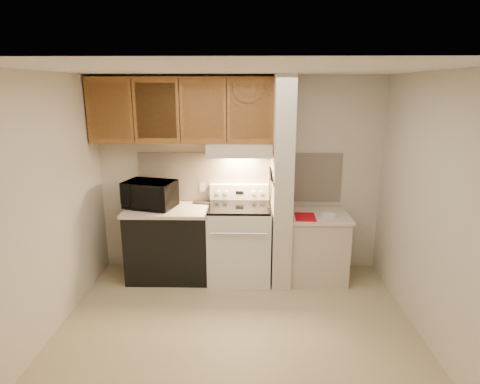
{
  "coord_description": "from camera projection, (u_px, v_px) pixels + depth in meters",
  "views": [
    {
      "loc": [
        0.1,
        -3.53,
        2.36
      ],
      "look_at": [
        0.02,
        0.75,
        1.23
      ],
      "focal_mm": 30.0,
      "sensor_mm": 36.0,
      "label": 1
    }
  ],
  "objects": [
    {
      "name": "cab_door_c",
      "position": [
        203.0,
        111.0,
        4.62
      ],
      "size": [
        0.46,
        0.01,
        0.63
      ],
      "primitive_type": "cube",
      "color": "brown",
      "rests_on": "upper_cabinets"
    },
    {
      "name": "knife_handle_a",
      "position": [
        272.0,
        176.0,
        4.56
      ],
      "size": [
        0.02,
        0.02,
        0.1
      ],
      "primitive_type": "cylinder",
      "color": "black",
      "rests_on": "knife_strip"
    },
    {
      "name": "cab_door_a",
      "position": [
        109.0,
        111.0,
        4.64
      ],
      "size": [
        0.46,
        0.01,
        0.63
      ],
      "primitive_type": "cube",
      "color": "brown",
      "rests_on": "upper_cabinets"
    },
    {
      "name": "cab_door_d",
      "position": [
        250.0,
        111.0,
        4.61
      ],
      "size": [
        0.46,
        0.01,
        0.63
      ],
      "primitive_type": "cube",
      "color": "brown",
      "rests_on": "upper_cabinets"
    },
    {
      "name": "knife_blade_c",
      "position": [
        271.0,
        187.0,
        4.76
      ],
      "size": [
        0.01,
        0.04,
        0.2
      ],
      "primitive_type": "cube",
      "color": "silver",
      "rests_on": "knife_strip"
    },
    {
      "name": "dishwasher_front",
      "position": [
        170.0,
        244.0,
        5.05
      ],
      "size": [
        1.0,
        0.63,
        0.87
      ],
      "primitive_type": "cube",
      "color": "black",
      "rests_on": "floor"
    },
    {
      "name": "knife_blade_a",
      "position": [
        271.0,
        189.0,
        4.62
      ],
      "size": [
        0.01,
        0.03,
        0.16
      ],
      "primitive_type": "cube",
      "color": "silver",
      "rests_on": "knife_strip"
    },
    {
      "name": "knife_blade_b",
      "position": [
        271.0,
        188.0,
        4.68
      ],
      "size": [
        0.01,
        0.04,
        0.18
      ],
      "primitive_type": "cube",
      "color": "silver",
      "rests_on": "knife_strip"
    },
    {
      "name": "right_cab_base",
      "position": [
        317.0,
        248.0,
        5.01
      ],
      "size": [
        0.7,
        0.6,
        0.81
      ],
      "primitive_type": "cube",
      "color": "beige",
      "rests_on": "floor"
    },
    {
      "name": "cab_door_b",
      "position": [
        156.0,
        111.0,
        4.63
      ],
      "size": [
        0.46,
        0.01,
        0.63
      ],
      "primitive_type": "cube",
      "color": "brown",
      "rests_on": "upper_cabinets"
    },
    {
      "name": "pillar_trim",
      "position": [
        272.0,
        178.0,
        4.79
      ],
      "size": [
        0.01,
        0.7,
        0.04
      ],
      "primitive_type": "cube",
      "color": "brown",
      "rests_on": "partition_pillar"
    },
    {
      "name": "range_body",
      "position": [
        239.0,
        243.0,
        5.02
      ],
      "size": [
        0.76,
        0.65,
        0.92
      ],
      "primitive_type": "cube",
      "color": "silver",
      "rests_on": "floor"
    },
    {
      "name": "upper_cabinets",
      "position": [
        182.0,
        110.0,
        4.78
      ],
      "size": [
        2.18,
        0.33,
        0.77
      ],
      "primitive_type": "cube",
      "color": "brown",
      "rests_on": "wall_back"
    },
    {
      "name": "cab_gap_c",
      "position": [
        227.0,
        111.0,
        4.62
      ],
      "size": [
        0.01,
        0.01,
        0.73
      ],
      "primitive_type": "cube",
      "color": "black",
      "rests_on": "upper_cabinets"
    },
    {
      "name": "range_knob_right_outer",
      "position": [
        262.0,
        193.0,
        5.09
      ],
      "size": [
        0.05,
        0.02,
        0.05
      ],
      "primitive_type": "cylinder",
      "rotation": [
        1.57,
        0.0,
        0.0
      ],
      "color": "silver",
      "rests_on": "range_backguard"
    },
    {
      "name": "teal_jar",
      "position": [
        144.0,
        200.0,
        5.14
      ],
      "size": [
        0.1,
        0.1,
        0.09
      ],
      "primitive_type": "cylinder",
      "rotation": [
        0.0,
        0.0,
        -0.25
      ],
      "color": "#216363",
      "rests_on": "left_countertop"
    },
    {
      "name": "knife_handle_c",
      "position": [
        271.0,
        173.0,
        4.72
      ],
      "size": [
        0.02,
        0.02,
        0.1
      ],
      "primitive_type": "cylinder",
      "color": "black",
      "rests_on": "knife_strip"
    },
    {
      "name": "range_knob_left_outer",
      "position": [
        218.0,
        193.0,
        5.1
      ],
      "size": [
        0.05,
        0.02,
        0.05
      ],
      "primitive_type": "cylinder",
      "rotation": [
        1.57,
        0.0,
        0.0
      ],
      "color": "silver",
      "rests_on": "range_backguard"
    },
    {
      "name": "range_knob_left_inner",
      "position": [
        225.0,
        193.0,
        5.1
      ],
      "size": [
        0.05,
        0.02,
        0.05
      ],
      "primitive_type": "cylinder",
      "rotation": [
        1.57,
        0.0,
        0.0
      ],
      "color": "silver",
      "rests_on": "range_backguard"
    },
    {
      "name": "knife_handle_e",
      "position": [
        270.0,
        171.0,
        4.87
      ],
      "size": [
        0.02,
        0.02,
        0.1
      ],
      "primitive_type": "cylinder",
      "color": "black",
      "rests_on": "knife_strip"
    },
    {
      "name": "floor",
      "position": [
        237.0,
        329.0,
        4.02
      ],
      "size": [
        3.6,
        3.6,
        0.0
      ],
      "primitive_type": "plane",
      "color": "tan",
      "rests_on": "ground"
    },
    {
      "name": "knife_strip",
      "position": [
        272.0,
        177.0,
        4.74
      ],
      "size": [
        0.02,
        0.42,
        0.04
      ],
      "primitive_type": "cube",
      "color": "black",
      "rests_on": "partition_pillar"
    },
    {
      "name": "backsplash",
      "position": [
        240.0,
        177.0,
        5.14
      ],
      "size": [
        2.6,
        0.02,
        0.63
      ],
      "primitive_type": "cube",
      "color": "beige",
      "rests_on": "wall_back"
    },
    {
      "name": "partition_pillar",
      "position": [
        282.0,
        182.0,
        4.8
      ],
      "size": [
        0.22,
        0.7,
        2.5
      ],
      "primitive_type": "cube",
      "color": "beige",
      "rests_on": "floor"
    },
    {
      "name": "cooktop",
      "position": [
        239.0,
        207.0,
        4.9
      ],
      "size": [
        0.74,
        0.64,
        0.03
      ],
      "primitive_type": "cube",
      "color": "black",
      "rests_on": "range_body"
    },
    {
      "name": "knife_blade_e",
      "position": [
        270.0,
        183.0,
        4.92
      ],
      "size": [
        0.01,
        0.04,
        0.18
      ],
      "primitive_type": "cube",
      "color": "silver",
      "rests_on": "knife_strip"
    },
    {
      "name": "oven_window",
      "position": [
        239.0,
        250.0,
        4.7
      ],
      "size": [
        0.5,
        0.01,
        0.3
      ],
      "primitive_type": "cube",
      "color": "black",
      "rests_on": "range_body"
    },
    {
      "name": "wall_left",
      "position": [
        44.0,
        209.0,
        3.73
      ],
      "size": [
        0.02,
        3.0,
        2.5
      ],
      "primitive_type": "cube",
      "color": "beige",
      "rests_on": "floor"
    },
    {
      "name": "red_folder",
      "position": [
        305.0,
        217.0,
        4.77
      ],
      "size": [
        0.25,
        0.33,
        0.01
      ],
      "primitive_type": "cube",
      "rotation": [
        0.0,
        0.0,
        -0.04
      ],
      "color": "#B00813",
      "rests_on": "right_countertop"
    },
    {
      "name": "knife_handle_b",
      "position": [
        271.0,
        175.0,
        4.65
      ],
      "size": [
        0.02,
        0.02,
        0.1
      ],
      "primitive_type": "cylinder",
      "color": "black",
      "rests_on": "knife_strip"
    },
    {
      "name": "range_display",
      "position": [
        240.0,
        193.0,
        5.1
      ],
      "size": [
        0.1,
        0.01,
        0.04
      ],
      "primitive_type": "cube",
      "color": "black",
      "rests_on": "range_backguard"
    },
    {
      "name": "outlet",
      "position": [
        203.0,
        187.0,
        5.17
      ],
      "size": [
        0.08,
        0.01,
        0.12
      ],
      "primitive_type": "cube",
      "color": "beige",
      "rests_on": "backsplash"
    },
    {
      "name": "knife_blade_d",
      "position": [
        270.0,
        184.0,
        4.83
      ],
      "size": [
        0.01,
        0.04,
        0.16
      ],
      "primitive_type": "cube",
      "color": "silver",
      "rests_on": "knife_strip"
    },
    {
      "name": "range_hood",
      "position": [
        239.0,
        149.0,
        4.84
      ],
      "size": [
        0.78,
        0.44,
        0.15
      ],
      "primitive_type": "cube",
      "color": "beige",
      "rests_on": "upper_cabinets"
    },
    {
      "name": "range_backguard",
      "position": [
        240.0,
        192.0,
        5.14
      ],
      "size": [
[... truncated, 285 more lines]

